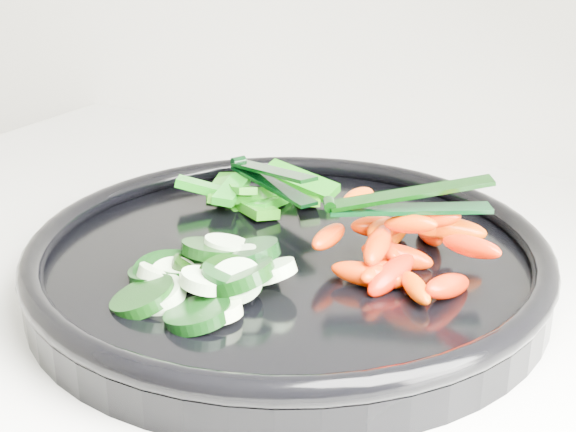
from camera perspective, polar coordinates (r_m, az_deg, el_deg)
The scene contains 6 objects.
veggie_tray at distance 0.58m, azimuth 0.00°, elevation -3.17°, with size 0.44×0.44×0.04m.
cucumber_pile at distance 0.53m, azimuth -6.11°, elevation -4.21°, with size 0.12×0.13×0.04m.
carrot_pile at distance 0.56m, azimuth 8.02°, elevation -2.09°, with size 0.13×0.13×0.05m.
pepper_pile at distance 0.67m, azimuth -2.32°, elevation 1.57°, with size 0.12×0.09×0.04m.
tong_carrot at distance 0.54m, azimuth 8.34°, elevation 1.04°, with size 0.10×0.07×0.02m.
tong_pepper at distance 0.66m, azimuth -1.33°, elevation 2.83°, with size 0.11×0.07×0.02m.
Camera 1 is at (-0.28, 1.21, 1.20)m, focal length 50.00 mm.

